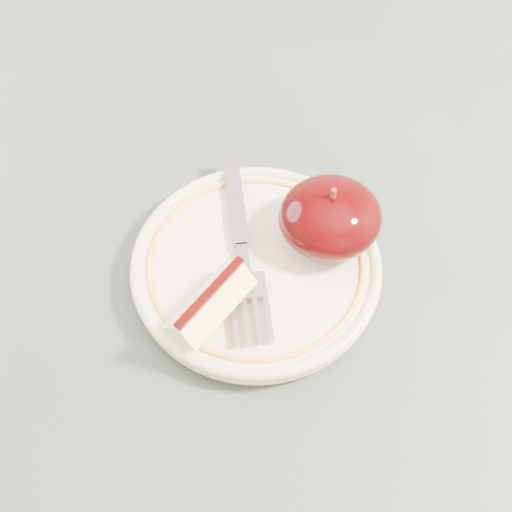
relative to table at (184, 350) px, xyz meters
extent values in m
cylinder|color=brown|center=(0.40, 0.40, -0.31)|extent=(0.05, 0.05, 0.71)
cube|color=#404F49|center=(0.00, 0.00, 0.07)|extent=(0.90, 0.90, 0.04)
cylinder|color=beige|center=(0.06, 0.01, 0.09)|extent=(0.10, 0.10, 0.01)
cylinder|color=beige|center=(0.06, 0.01, 0.10)|extent=(0.18, 0.18, 0.01)
torus|color=beige|center=(0.06, 0.01, 0.10)|extent=(0.19, 0.19, 0.01)
torus|color=gold|center=(0.06, 0.01, 0.11)|extent=(0.16, 0.16, 0.00)
ellipsoid|color=black|center=(0.12, 0.02, 0.13)|extent=(0.08, 0.07, 0.05)
cylinder|color=#472D19|center=(0.12, 0.02, 0.16)|extent=(0.00, 0.00, 0.01)
cube|color=#FFF2BB|center=(0.03, -0.03, 0.12)|extent=(0.07, 0.07, 0.03)
cube|color=#2E0301|center=(0.03, -0.03, 0.14)|extent=(0.05, 0.05, 0.00)
cube|color=gray|center=(0.06, 0.07, 0.11)|extent=(0.02, 0.09, 0.00)
cube|color=gray|center=(0.05, 0.01, 0.11)|extent=(0.01, 0.03, 0.00)
cube|color=gray|center=(0.05, -0.01, 0.11)|extent=(0.03, 0.02, 0.00)
cube|color=gray|center=(0.06, -0.04, 0.11)|extent=(0.01, 0.04, 0.00)
cube|color=gray|center=(0.05, -0.04, 0.11)|extent=(0.01, 0.04, 0.00)
cube|color=gray|center=(0.05, -0.04, 0.11)|extent=(0.01, 0.04, 0.00)
cube|color=gray|center=(0.04, -0.04, 0.11)|extent=(0.01, 0.04, 0.00)
camera|label=1|loc=(0.01, -0.27, 0.54)|focal=50.00mm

